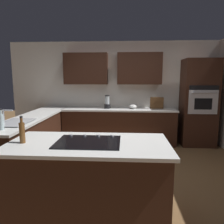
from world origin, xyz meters
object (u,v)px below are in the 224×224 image
at_px(sink_unit, 15,122).
at_px(wall_oven, 198,103).
at_px(spice_rack, 157,103).
at_px(oil_bottle, 22,132).
at_px(blender, 107,103).
at_px(cooktop, 88,142).
at_px(dish_soap_bottle, 1,121).
at_px(mixing_bowl, 133,107).

bearing_deg(sink_unit, wall_oven, -153.14).
bearing_deg(spice_rack, wall_oven, 175.20).
bearing_deg(wall_oven, oil_bottle, 44.46).
bearing_deg(blender, spice_rack, -177.56).
height_order(sink_unit, cooktop, sink_unit).
bearing_deg(wall_oven, spice_rack, -4.80).
relative_size(cooktop, blender, 2.24).
height_order(wall_oven, dish_soap_bottle, wall_oven).
distance_m(sink_unit, cooktop, 1.77).
bearing_deg(sink_unit, blender, -127.03).
distance_m(sink_unit, mixing_bowl, 2.81).
relative_size(spice_rack, dish_soap_bottle, 1.02).
height_order(wall_oven, mixing_bowl, wall_oven).
xyz_separation_m(wall_oven, dish_soap_bottle, (3.62, 2.34, -0.03)).
xyz_separation_m(cooktop, blender, (0.02, -2.91, 0.14)).
height_order(cooktop, dish_soap_bottle, dish_soap_bottle).
distance_m(cooktop, mixing_bowl, 2.98).
bearing_deg(wall_oven, cooktop, 52.21).
bearing_deg(mixing_bowl, blender, 0.00).
bearing_deg(dish_soap_bottle, cooktop, 158.97).
distance_m(cooktop, spice_rack, 3.21).
height_order(wall_oven, sink_unit, wall_oven).
height_order(mixing_bowl, dish_soap_bottle, dish_soap_bottle).
height_order(sink_unit, spice_rack, spice_rack).
height_order(spice_rack, dish_soap_bottle, dish_soap_bottle).
xyz_separation_m(mixing_bowl, oil_bottle, (1.41, 2.98, 0.08)).
distance_m(blender, dish_soap_bottle, 2.74).
bearing_deg(mixing_bowl, spice_rack, -174.92).
bearing_deg(cooktop, sink_unit, -35.01).
xyz_separation_m(spice_rack, oil_bottle, (2.01, 3.03, -0.01)).
bearing_deg(spice_rack, cooktop, 67.42).
relative_size(wall_oven, blender, 6.25).
height_order(blender, oil_bottle, blender).
bearing_deg(spice_rack, oil_bottle, 56.53).
bearing_deg(oil_bottle, dish_soap_bottle, -44.59).
height_order(cooktop, mixing_bowl, mixing_bowl).
xyz_separation_m(sink_unit, oil_bottle, (-0.67, 1.09, 0.11)).
xyz_separation_m(blender, oil_bottle, (0.76, 2.98, -0.01)).
bearing_deg(cooktop, wall_oven, -127.79).
bearing_deg(cooktop, blender, -89.63).
distance_m(sink_unit, dish_soap_bottle, 0.50).
xyz_separation_m(cooktop, mixing_bowl, (-0.63, -2.91, 0.04)).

